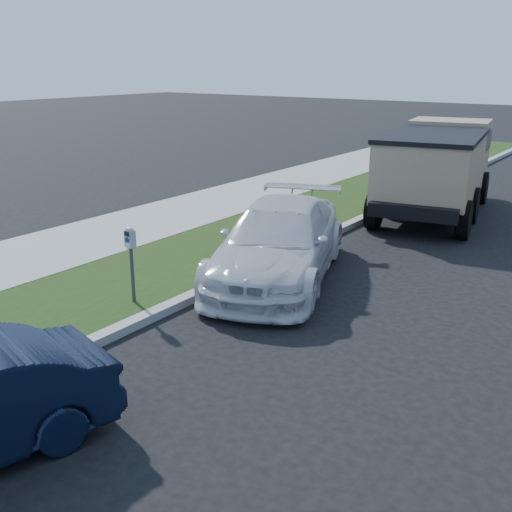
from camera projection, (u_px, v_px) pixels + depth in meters
The scene contains 5 objects.
ground at pixel (292, 351), 9.17m from camera, with size 120.00×120.00×0.00m, color black.
streetside at pixel (134, 251), 13.78m from camera, with size 6.12×50.00×0.15m.
parking_meter at pixel (131, 248), 10.42m from camera, with size 0.20×0.14×1.38m.
white_wagon at pixel (281, 241), 12.13m from camera, with size 2.13×5.25×1.52m, color silver.
dump_truck at pixel (438, 164), 17.25m from camera, with size 3.52×6.73×2.51m.
Camera 1 is at (4.37, -7.05, 4.21)m, focal length 42.00 mm.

